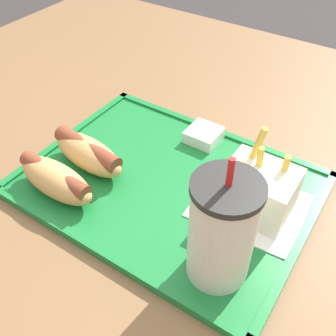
{
  "coord_description": "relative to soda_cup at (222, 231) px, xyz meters",
  "views": [
    {
      "loc": [
        -0.25,
        0.39,
        1.2
      ],
      "look_at": [
        -0.02,
        0.04,
        0.8
      ],
      "focal_mm": 42.0,
      "sensor_mm": 36.0,
      "label": 1
    }
  ],
  "objects": [
    {
      "name": "dining_table",
      "position": [
        0.15,
        -0.13,
        -0.46
      ],
      "size": [
        1.37,
        1.16,
        0.76
      ],
      "color": "brown",
      "rests_on": "ground_plane"
    },
    {
      "name": "soda_cup",
      "position": [
        0.0,
        0.0,
        0.0
      ],
      "size": [
        0.08,
        0.08,
        0.18
      ],
      "color": "silver",
      "rests_on": "food_tray"
    },
    {
      "name": "paper_napkin",
      "position": [
        0.01,
        -0.12,
        -0.07
      ],
      "size": [
        0.16,
        0.14,
        0.0
      ],
      "color": "white",
      "rests_on": "food_tray"
    },
    {
      "name": "fries_carton",
      "position": [
        0.0,
        -0.12,
        -0.04
      ],
      "size": [
        0.09,
        0.08,
        0.12
      ],
      "color": "silver",
      "rests_on": "food_tray"
    },
    {
      "name": "hot_dog_far",
      "position": [
        0.26,
        0.01,
        -0.05
      ],
      "size": [
        0.14,
        0.06,
        0.05
      ],
      "color": "tan",
      "rests_on": "food_tray"
    },
    {
      "name": "hot_dog_near",
      "position": [
        0.26,
        -0.06,
        -0.05
      ],
      "size": [
        0.14,
        0.07,
        0.05
      ],
      "color": "tan",
      "rests_on": "food_tray"
    },
    {
      "name": "sauce_cup_mayo",
      "position": [
        0.14,
        -0.22,
        -0.06
      ],
      "size": [
        0.05,
        0.05,
        0.02
      ],
      "color": "silver",
      "rests_on": "food_tray"
    },
    {
      "name": "food_tray",
      "position": [
        0.13,
        -0.09,
        -0.08
      ],
      "size": [
        0.43,
        0.32,
        0.01
      ],
      "color": "#197233",
      "rests_on": "dining_table"
    }
  ]
}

